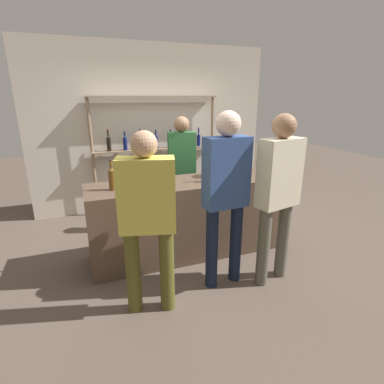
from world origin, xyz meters
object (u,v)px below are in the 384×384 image
(server_behind_counter, at_px, (182,163))
(counter_bottle_1, at_px, (112,178))
(customer_right, at_px, (278,188))
(customer_left, at_px, (147,213))
(customer_center, at_px, (226,188))
(counter_bottle_2, at_px, (217,170))
(ice_bucket, at_px, (221,167))
(counter_bottle_0, at_px, (247,161))

(server_behind_counter, bearing_deg, counter_bottle_1, -44.96)
(customer_right, distance_m, customer_left, 1.36)
(customer_left, xyz_separation_m, customer_center, (0.83, 0.14, 0.10))
(counter_bottle_1, height_order, customer_center, customer_center)
(counter_bottle_2, height_order, customer_left, customer_left)
(customer_left, bearing_deg, counter_bottle_2, -37.69)
(counter_bottle_1, height_order, ice_bucket, counter_bottle_1)
(counter_bottle_1, distance_m, counter_bottle_2, 1.23)
(counter_bottle_1, bearing_deg, counter_bottle_2, -4.34)
(customer_center, bearing_deg, counter_bottle_0, -43.10)
(counter_bottle_0, distance_m, customer_center, 1.28)
(customer_left, bearing_deg, customer_right, -74.70)
(counter_bottle_1, relative_size, server_behind_counter, 0.20)
(server_behind_counter, xyz_separation_m, customer_center, (-0.07, -1.56, 0.08))
(server_behind_counter, bearing_deg, counter_bottle_2, 16.29)
(counter_bottle_2, xyz_separation_m, server_behind_counter, (-0.13, 0.91, -0.10))
(counter_bottle_2, height_order, ice_bucket, counter_bottle_2)
(ice_bucket, xyz_separation_m, server_behind_counter, (-0.29, 0.71, -0.08))
(customer_center, bearing_deg, ice_bucket, -26.06)
(counter_bottle_0, height_order, customer_center, customer_center)
(ice_bucket, xyz_separation_m, customer_right, (0.17, -0.99, -0.02))
(counter_bottle_0, height_order, customer_left, customer_left)
(ice_bucket, relative_size, customer_right, 0.14)
(server_behind_counter, relative_size, customer_center, 0.92)
(counter_bottle_0, height_order, customer_right, customer_right)
(server_behind_counter, bearing_deg, customer_center, 5.58)
(counter_bottle_0, distance_m, customer_right, 1.16)
(customer_right, bearing_deg, counter_bottle_1, 48.37)
(counter_bottle_2, relative_size, customer_left, 0.22)
(customer_center, bearing_deg, server_behind_counter, -5.97)
(counter_bottle_0, bearing_deg, customer_left, -145.60)
(counter_bottle_0, xyz_separation_m, customer_right, (-0.29, -1.12, -0.04))
(counter_bottle_0, height_order, ice_bucket, counter_bottle_0)
(counter_bottle_1, xyz_separation_m, server_behind_counter, (1.09, 0.82, -0.09))
(counter_bottle_2, distance_m, customer_left, 1.30)
(customer_right, bearing_deg, server_behind_counter, 2.85)
(counter_bottle_2, height_order, customer_right, customer_right)
(server_behind_counter, height_order, customer_left, customer_left)
(customer_right, relative_size, server_behind_counter, 1.07)
(counter_bottle_2, bearing_deg, ice_bucket, 53.56)
(customer_left, bearing_deg, counter_bottle_1, 27.48)
(customer_left, bearing_deg, counter_bottle_0, -40.54)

